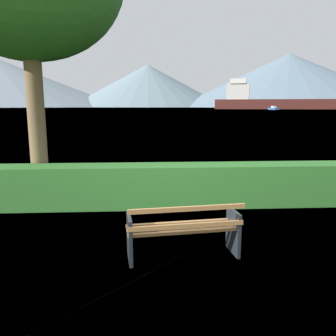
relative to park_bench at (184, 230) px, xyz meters
The scene contains 7 objects.
ground_plane 0.43m from the park_bench, 97.08° to the left, with size 1400.00×1400.00×0.00m, color olive.
water_surface 306.46m from the park_bench, 90.00° to the left, with size 620.00×620.00×0.00m, color #6B8EA3.
park_bench is the anchor object (origin of this frame).
hedge_row 2.70m from the park_bench, 90.15° to the left, with size 12.68×0.77×0.94m, color #2D6B28.
cargo_ship_large 236.99m from the park_bench, 70.11° to the left, with size 83.44×37.42×20.05m.
sailboat_mid 198.62m from the park_bench, 69.17° to the left, with size 3.72×9.04×2.12m.
distant_hills 587.85m from the park_bench, 94.62° to the left, with size 890.16×459.40×84.65m.
Camera 1 is at (-0.50, -4.80, 2.24)m, focal length 36.17 mm.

